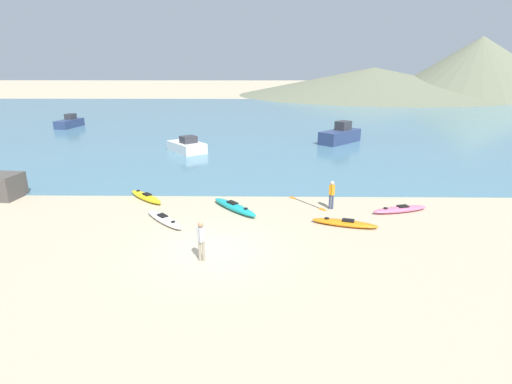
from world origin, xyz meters
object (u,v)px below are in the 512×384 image
object	(u,v)px
kayak_on_sand_3	(146,197)
loose_paddle	(307,203)
kayak_on_sand_2	(345,223)
moored_boat_2	(69,123)
moored_boat_0	(187,146)
kayak_on_sand_4	(164,219)
person_near_foreground	(201,239)
person_near_waterline	(332,193)
moored_boat_1	(340,135)
shoreline_rock	(2,186)
kayak_on_sand_0	(234,207)
kayak_on_sand_1	(400,209)

from	to	relation	value
kayak_on_sand_3	loose_paddle	xyz separation A→B (m)	(8.92, -0.53, -0.15)
kayak_on_sand_2	moored_boat_2	size ratio (longest dim) A/B	0.75
moored_boat_0	moored_boat_2	bearing A→B (deg)	139.77
moored_boat_2	loose_paddle	size ratio (longest dim) A/B	1.77
kayak_on_sand_4	person_near_foreground	xyz separation A→B (m)	(2.37, -3.92, 0.78)
person_near_waterline	moored_boat_1	world-z (taller)	moored_boat_1
kayak_on_sand_3	loose_paddle	size ratio (longest dim) A/B	1.11
loose_paddle	shoreline_rock	bearing A→B (deg)	177.57
kayak_on_sand_0	moored_boat_1	size ratio (longest dim) A/B	0.65
moored_boat_2	shoreline_rock	size ratio (longest dim) A/B	2.26
moored_boat_0	loose_paddle	distance (m)	15.97
kayak_on_sand_1	moored_boat_0	size ratio (longest dim) A/B	0.76
kayak_on_sand_1	kayak_on_sand_3	xyz separation A→B (m)	(-13.52, 1.78, 0.02)
person_near_foreground	loose_paddle	bearing A→B (deg)	54.91
kayak_on_sand_0	kayak_on_sand_3	world-z (taller)	kayak_on_sand_0
moored_boat_2	shoreline_rock	xyz separation A→B (m)	(8.65, -26.71, 0.07)
kayak_on_sand_0	kayak_on_sand_2	distance (m)	5.65
moored_boat_0	loose_paddle	size ratio (longest dim) A/B	1.74
kayak_on_sand_0	shoreline_rock	distance (m)	13.28
kayak_on_sand_2	moored_boat_0	distance (m)	19.37
loose_paddle	kayak_on_sand_2	bearing A→B (deg)	-65.68
moored_boat_0	shoreline_rock	bearing A→B (deg)	-122.90
kayak_on_sand_4	person_near_foreground	bearing A→B (deg)	-58.82
person_near_waterline	moored_boat_2	distance (m)	38.95
moored_boat_0	moored_boat_1	world-z (taller)	moored_boat_1
kayak_on_sand_3	kayak_on_sand_4	bearing A→B (deg)	-61.46
kayak_on_sand_0	kayak_on_sand_1	xyz separation A→B (m)	(8.46, -0.12, -0.04)
kayak_on_sand_1	moored_boat_1	world-z (taller)	moored_boat_1
moored_boat_2	moored_boat_0	bearing A→B (deg)	-40.23
moored_boat_0	shoreline_rock	distance (m)	14.93
moored_boat_1	moored_boat_2	distance (m)	32.19
kayak_on_sand_1	kayak_on_sand_0	bearing A→B (deg)	179.17
kayak_on_sand_3	moored_boat_1	size ratio (longest dim) A/B	0.56
moored_boat_0	person_near_waterline	bearing A→B (deg)	-54.47
kayak_on_sand_4	loose_paddle	size ratio (longest dim) A/B	1.16
kayak_on_sand_0	moored_boat_1	xyz separation A→B (m)	(8.90, 18.87, 0.59)
person_near_foreground	moored_boat_1	world-z (taller)	moored_boat_1
moored_boat_1	shoreline_rock	bearing A→B (deg)	-142.32
shoreline_rock	moored_boat_1	bearing A→B (deg)	37.68
kayak_on_sand_0	kayak_on_sand_1	bearing A→B (deg)	-0.83
person_near_foreground	moored_boat_1	size ratio (longest dim) A/B	0.35
kayak_on_sand_0	kayak_on_sand_2	size ratio (longest dim) A/B	0.98
kayak_on_sand_0	moored_boat_2	distance (m)	35.92
person_near_foreground	person_near_waterline	bearing A→B (deg)	45.10
loose_paddle	person_near_foreground	bearing A→B (deg)	-125.09
kayak_on_sand_2	person_near_waterline	bearing A→B (deg)	96.52
moored_boat_1	moored_boat_2	world-z (taller)	moored_boat_1
kayak_on_sand_1	person_near_waterline	world-z (taller)	person_near_waterline
kayak_on_sand_3	moored_boat_2	world-z (taller)	moored_boat_2
moored_boat_2	person_near_foreground	bearing A→B (deg)	-58.50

